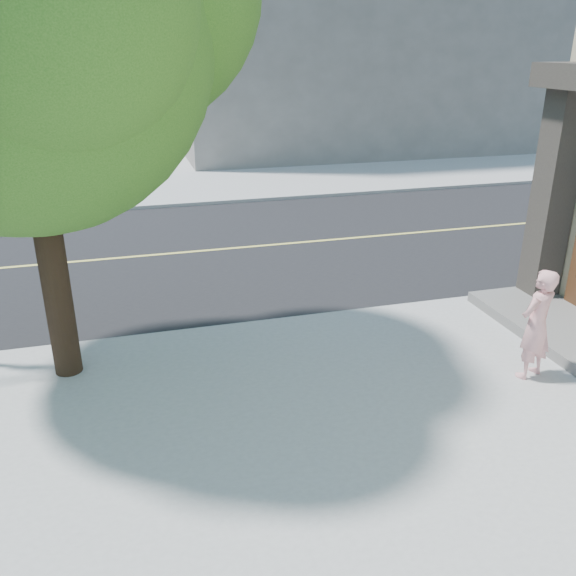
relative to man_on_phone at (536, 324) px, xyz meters
name	(u,v)px	position (x,y,z in m)	size (l,w,h in m)	color
road_ew	(31,266)	(-7.76, 7.44, -0.95)	(140.00, 9.00, 0.01)	black
sidewalk_ne	(335,138)	(5.74, 24.44, -0.90)	(29.00, 25.00, 0.12)	#9F9F9F
man_on_phone	(536,324)	(0.00, 0.00, 0.00)	(0.61, 0.40, 1.67)	pink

